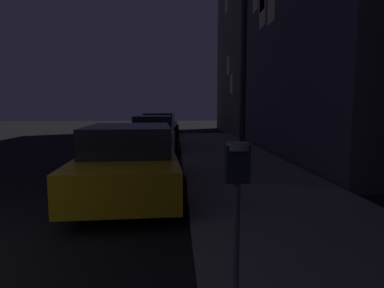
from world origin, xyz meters
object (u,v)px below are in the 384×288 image
(car_yellow_cab, at_px, (130,160))
(car_white, at_px, (160,125))
(parking_meter, at_px, (237,184))
(street_lamp, at_px, (244,44))
(car_silver, at_px, (153,133))

(car_yellow_cab, relative_size, car_white, 1.06)
(parking_meter, xyz_separation_m, car_yellow_cab, (-1.43, 4.10, -0.48))
(car_white, distance_m, street_lamp, 10.79)
(car_silver, distance_m, car_white, 6.23)
(car_silver, bearing_deg, car_white, 90.03)
(car_yellow_cab, bearing_deg, street_lamp, 47.49)
(car_yellow_cab, distance_m, street_lamp, 5.34)
(car_silver, bearing_deg, street_lamp, -50.94)
(parking_meter, xyz_separation_m, car_silver, (-1.43, 11.08, -0.49))
(parking_meter, distance_m, car_yellow_cab, 4.37)
(parking_meter, relative_size, car_white, 0.32)
(parking_meter, distance_m, car_white, 17.37)
(parking_meter, bearing_deg, car_yellow_cab, 109.20)
(car_yellow_cab, bearing_deg, parking_meter, -70.80)
(parking_meter, height_order, car_silver, parking_meter)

